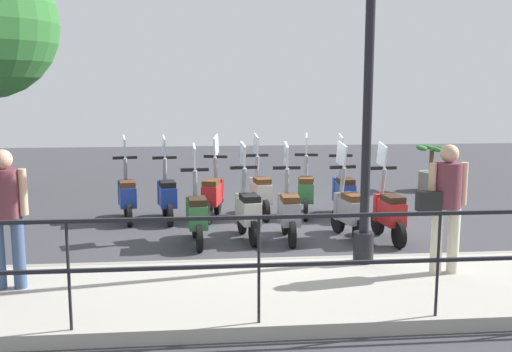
% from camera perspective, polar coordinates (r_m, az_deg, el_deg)
% --- Properties ---
extents(ground_plane, '(28.00, 28.00, 0.00)m').
position_cam_1_polar(ground_plane, '(9.83, 3.02, -5.32)').
color(ground_plane, '#38383D').
extents(promenade_walkway, '(2.20, 20.00, 0.15)m').
position_cam_1_polar(promenade_walkway, '(6.84, 6.96, -11.17)').
color(promenade_walkway, '#A39E93').
rests_on(promenade_walkway, ground_plane).
extents(fence_railing, '(0.04, 16.03, 1.07)m').
position_cam_1_polar(fence_railing, '(5.62, 9.41, -6.77)').
color(fence_railing, black).
rests_on(fence_railing, promenade_walkway).
extents(lamp_post_near, '(0.26, 0.90, 4.44)m').
position_cam_1_polar(lamp_post_near, '(7.33, 11.09, 6.47)').
color(lamp_post_near, black).
rests_on(lamp_post_near, promenade_walkway).
extents(pedestrian_with_bag, '(0.33, 0.65, 1.59)m').
position_cam_1_polar(pedestrian_with_bag, '(7.25, 18.44, -2.19)').
color(pedestrian_with_bag, beige).
rests_on(pedestrian_with_bag, promenade_walkway).
extents(pedestrian_distant, '(0.33, 0.49, 1.59)m').
position_cam_1_polar(pedestrian_distant, '(6.94, -23.77, -2.97)').
color(pedestrian_distant, '#384C70').
rests_on(pedestrian_distant, promenade_walkway).
extents(potted_palm, '(1.06, 0.66, 1.05)m').
position_cam_1_polar(potted_palm, '(13.97, 17.09, 0.41)').
color(potted_palm, slate).
rests_on(potted_palm, ground_plane).
extents(scooter_near_0, '(1.23, 0.44, 1.54)m').
position_cam_1_polar(scooter_near_0, '(9.21, 13.12, -3.44)').
color(scooter_near_0, black).
rests_on(scooter_near_0, ground_plane).
extents(scooter_near_1, '(1.22, 0.48, 1.54)m').
position_cam_1_polar(scooter_near_1, '(9.21, 9.30, -3.33)').
color(scooter_near_1, black).
rests_on(scooter_near_1, ground_plane).
extents(scooter_near_2, '(1.23, 0.44, 1.54)m').
position_cam_1_polar(scooter_near_2, '(9.01, 3.29, -3.50)').
color(scooter_near_2, black).
rests_on(scooter_near_2, ground_plane).
extents(scooter_near_3, '(1.23, 0.46, 1.54)m').
position_cam_1_polar(scooter_near_3, '(9.04, -0.84, -3.44)').
color(scooter_near_3, black).
rests_on(scooter_near_3, ground_plane).
extents(scooter_near_4, '(1.23, 0.44, 1.54)m').
position_cam_1_polar(scooter_near_4, '(8.83, -5.94, -3.79)').
color(scooter_near_4, black).
rests_on(scooter_near_4, ground_plane).
extents(scooter_far_0, '(1.23, 0.44, 1.54)m').
position_cam_1_polar(scooter_far_0, '(10.72, 8.75, -1.58)').
color(scooter_far_0, black).
rests_on(scooter_far_0, ground_plane).
extents(scooter_far_1, '(1.22, 0.47, 1.54)m').
position_cam_1_polar(scooter_far_1, '(10.77, 5.01, -1.47)').
color(scooter_far_1, black).
rests_on(scooter_far_1, ground_plane).
extents(scooter_far_2, '(1.23, 0.45, 1.54)m').
position_cam_1_polar(scooter_far_2, '(10.64, 0.42, -1.55)').
color(scooter_far_2, black).
rests_on(scooter_far_2, ground_plane).
extents(scooter_far_3, '(1.22, 0.50, 1.54)m').
position_cam_1_polar(scooter_far_3, '(10.48, -4.33, -1.75)').
color(scooter_far_3, black).
rests_on(scooter_far_3, ground_plane).
extents(scooter_far_4, '(1.23, 0.47, 1.54)m').
position_cam_1_polar(scooter_far_4, '(10.41, -8.89, -1.90)').
color(scooter_far_4, black).
rests_on(scooter_far_4, ground_plane).
extents(scooter_far_5, '(1.22, 0.48, 1.54)m').
position_cam_1_polar(scooter_far_5, '(10.55, -12.76, -1.87)').
color(scooter_far_5, black).
rests_on(scooter_far_5, ground_plane).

